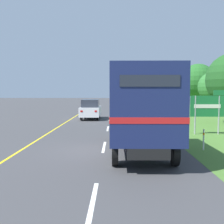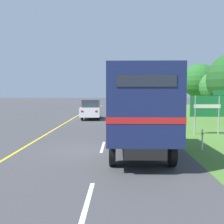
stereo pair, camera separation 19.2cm
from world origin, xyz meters
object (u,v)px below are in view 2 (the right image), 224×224
highway_sign (208,107)px  horse_trailer_truck (138,106)px  roadside_tree_mid (215,87)px  delineator_post (202,139)px  lead_car_white (91,109)px  roadside_tree_far (200,81)px

highway_sign → horse_trailer_truck: bearing=-132.4°
roadside_tree_mid → delineator_post: size_ratio=5.10×
lead_car_white → highway_sign: bearing=-49.4°
highway_sign → roadside_tree_mid: size_ratio=0.56×
highway_sign → delineator_post: (-1.70, -4.72, -1.18)m
roadside_tree_mid → roadside_tree_far: size_ratio=0.76×
lead_car_white → delineator_post: size_ratio=4.28×
lead_car_white → roadside_tree_mid: bearing=21.4°
horse_trailer_truck → roadside_tree_far: 28.32m
horse_trailer_truck → delineator_post: bearing=6.4°
horse_trailer_truck → delineator_post: 3.28m
roadside_tree_far → delineator_post: roadside_tree_far is taller
lead_car_white → roadside_tree_mid: size_ratio=0.84×
horse_trailer_truck → roadside_tree_mid: (9.94, 19.62, 1.16)m
highway_sign → delineator_post: bearing=-109.8°
highway_sign → delineator_post: highway_sign is taller
horse_trailer_truck → lead_car_white: size_ratio=1.91×
lead_car_white → roadside_tree_far: bearing=41.3°
horse_trailer_truck → delineator_post: horse_trailer_truck is taller
delineator_post → lead_car_white: bearing=114.2°
highway_sign → delineator_post: size_ratio=2.86×
lead_car_white → delineator_post: (6.31, -14.06, -0.44)m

